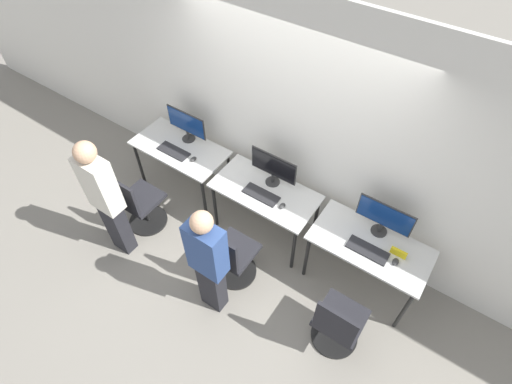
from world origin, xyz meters
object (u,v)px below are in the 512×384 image
at_px(keyboard_left, 174,151).
at_px(keyboard_center, 261,195).
at_px(mouse_center, 282,206).
at_px(mouse_right, 395,262).
at_px(person_center, 208,261).
at_px(office_chair_left, 139,205).
at_px(person_left, 105,197).
at_px(mouse_left, 193,159).
at_px(monitor_left, 186,124).
at_px(monitor_center, 273,167).
at_px(keyboard_right, 368,250).
at_px(monitor_right, 384,217).
at_px(office_chair_right, 337,325).
at_px(office_chair_center, 232,258).

bearing_deg(keyboard_left, keyboard_center, 1.00).
xyz_separation_m(mouse_center, mouse_right, (1.26, 0.03, 0.00)).
bearing_deg(person_center, office_chair_left, 166.59).
bearing_deg(keyboard_left, person_left, -90.36).
bearing_deg(mouse_left, monitor_left, 138.44).
bearing_deg(monitor_center, monitor_left, 178.92).
distance_m(person_left, keyboard_right, 2.74).
xyz_separation_m(person_left, mouse_center, (1.55, 1.04, -0.14)).
bearing_deg(keyboard_right, monitor_right, 90.00).
bearing_deg(keyboard_left, monitor_center, 11.58).
bearing_deg(mouse_center, monitor_right, 16.15).
xyz_separation_m(keyboard_left, person_left, (-0.01, -1.03, 0.14)).
relative_size(person_left, person_center, 1.07).
height_order(keyboard_right, office_chair_right, office_chair_right).
relative_size(mouse_center, mouse_right, 1.00).
xyz_separation_m(mouse_left, office_chair_right, (2.31, -0.68, -0.39)).
bearing_deg(person_left, office_chair_center, 17.03).
height_order(keyboard_left, monitor_right, monitor_right).
height_order(person_center, monitor_right, person_center).
distance_m(monitor_left, person_center, 1.85).
height_order(office_chair_center, mouse_right, office_chair_center).
xyz_separation_m(mouse_left, mouse_right, (2.51, 0.01, 0.00)).
bearing_deg(monitor_center, mouse_left, -166.47).
xyz_separation_m(monitor_right, mouse_right, (0.28, -0.26, -0.22)).
xyz_separation_m(office_chair_center, keyboard_right, (1.21, 0.64, 0.39)).
bearing_deg(keyboard_center, mouse_center, -2.04).
height_order(office_chair_center, person_center, person_center).
height_order(person_left, office_chair_center, person_left).
xyz_separation_m(monitor_left, office_chair_right, (2.60, -0.94, -0.62)).
relative_size(mouse_center, office_chair_right, 0.10).
bearing_deg(keyboard_center, monitor_right, 12.30).
relative_size(monitor_left, office_chair_right, 0.62).
height_order(monitor_center, mouse_center, monitor_center).
bearing_deg(mouse_center, monitor_center, 138.44).
bearing_deg(mouse_left, monitor_right, 6.96).
bearing_deg(mouse_left, monitor_center, 13.53).
height_order(monitor_left, monitor_right, same).
bearing_deg(mouse_right, keyboard_right, -175.07).
height_order(keyboard_left, mouse_left, mouse_left).
xyz_separation_m(monitor_center, office_chair_center, (0.05, -0.88, -0.62)).
distance_m(keyboard_center, person_center, 1.02).
distance_m(keyboard_center, mouse_right, 1.54).
bearing_deg(keyboard_center, mouse_right, 0.63).
bearing_deg(person_center, mouse_right, 35.15).
relative_size(mouse_left, monitor_center, 0.16).
distance_m(office_chair_left, mouse_right, 2.95).
distance_m(office_chair_left, monitor_center, 1.71).
bearing_deg(monitor_right, office_chair_right, -85.60).
bearing_deg(office_chair_center, monitor_left, 145.40).
relative_size(keyboard_left, person_left, 0.25).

